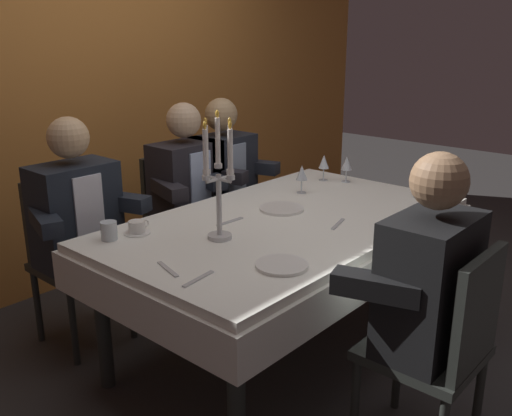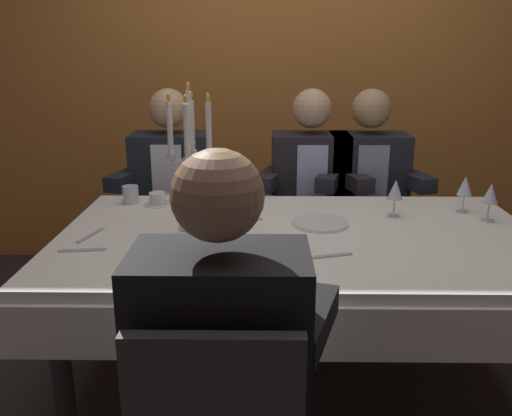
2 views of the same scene
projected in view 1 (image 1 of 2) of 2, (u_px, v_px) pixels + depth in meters
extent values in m
plane|color=#2E2B2B|center=(284.00, 347.00, 3.07)|extent=(12.00, 12.00, 0.00)
cube|color=orange|center=(90.00, 78.00, 3.71)|extent=(6.00, 0.12, 2.70)
cube|color=white|center=(286.00, 222.00, 2.85)|extent=(1.90, 1.10, 0.04)
cube|color=white|center=(285.00, 242.00, 2.89)|extent=(1.94, 1.14, 0.18)
cylinder|color=#272A27|center=(236.00, 395.00, 2.10)|extent=(0.07, 0.07, 0.70)
cylinder|color=#272A27|center=(431.00, 263.00, 3.29)|extent=(0.07, 0.07, 0.70)
cylinder|color=#272A27|center=(103.00, 320.00, 2.64)|extent=(0.07, 0.07, 0.70)
cylinder|color=#272A27|center=(311.00, 230.00, 3.83)|extent=(0.07, 0.07, 0.70)
cylinder|color=silver|center=(220.00, 236.00, 2.57)|extent=(0.11, 0.11, 0.02)
cylinder|color=silver|center=(219.00, 205.00, 2.52)|extent=(0.02, 0.02, 0.28)
cylinder|color=silver|center=(218.00, 166.00, 2.47)|extent=(0.04, 0.04, 0.02)
cylinder|color=white|center=(218.00, 141.00, 2.43)|extent=(0.02, 0.02, 0.20)
ellipsoid|color=yellow|center=(217.00, 114.00, 2.40)|extent=(0.02, 0.02, 0.03)
cylinder|color=silver|center=(224.00, 177.00, 2.51)|extent=(0.07, 0.01, 0.01)
cylinder|color=silver|center=(230.00, 172.00, 2.53)|extent=(0.04, 0.04, 0.02)
cylinder|color=white|center=(230.00, 148.00, 2.50)|extent=(0.02, 0.02, 0.20)
ellipsoid|color=yellow|center=(230.00, 121.00, 2.47)|extent=(0.02, 0.02, 0.03)
cylinder|color=silver|center=(213.00, 178.00, 2.51)|extent=(0.01, 0.08, 0.01)
cylinder|color=silver|center=(207.00, 172.00, 2.53)|extent=(0.04, 0.04, 0.02)
cylinder|color=white|center=(206.00, 148.00, 2.49)|extent=(0.02, 0.02, 0.20)
ellipsoid|color=yellow|center=(205.00, 122.00, 2.46)|extent=(0.02, 0.02, 0.03)
cylinder|color=silver|center=(212.00, 181.00, 2.46)|extent=(0.08, 0.01, 0.01)
cylinder|color=silver|center=(206.00, 178.00, 2.43)|extent=(0.04, 0.04, 0.02)
cylinder|color=white|center=(205.00, 153.00, 2.39)|extent=(0.02, 0.02, 0.20)
ellipsoid|color=yellow|center=(205.00, 125.00, 2.36)|extent=(0.02, 0.02, 0.03)
cylinder|color=silver|center=(225.00, 180.00, 2.46)|extent=(0.01, 0.07, 0.01)
cylinder|color=silver|center=(231.00, 177.00, 2.43)|extent=(0.04, 0.04, 0.02)
cylinder|color=white|center=(230.00, 152.00, 2.40)|extent=(0.02, 0.02, 0.20)
ellipsoid|color=yellow|center=(230.00, 125.00, 2.36)|extent=(0.02, 0.02, 0.03)
cylinder|color=white|center=(282.00, 265.00, 2.26)|extent=(0.22, 0.22, 0.01)
cylinder|color=white|center=(282.00, 209.00, 2.98)|extent=(0.24, 0.24, 0.01)
cylinder|color=silver|center=(301.00, 193.00, 3.29)|extent=(0.06, 0.06, 0.00)
cylinder|color=silver|center=(302.00, 186.00, 3.28)|extent=(0.01, 0.01, 0.07)
cone|color=silver|center=(302.00, 173.00, 3.26)|extent=(0.07, 0.07, 0.08)
cylinder|color=#E0D172|center=(302.00, 177.00, 3.27)|extent=(0.04, 0.04, 0.03)
cylinder|color=silver|center=(346.00, 182.00, 3.53)|extent=(0.06, 0.06, 0.00)
cylinder|color=silver|center=(346.00, 176.00, 3.52)|extent=(0.01, 0.01, 0.07)
cone|color=silver|center=(347.00, 163.00, 3.50)|extent=(0.07, 0.07, 0.08)
cylinder|color=maroon|center=(346.00, 167.00, 3.50)|extent=(0.04, 0.04, 0.03)
cylinder|color=silver|center=(323.00, 180.00, 3.57)|extent=(0.06, 0.06, 0.00)
cylinder|color=silver|center=(323.00, 174.00, 3.56)|extent=(0.01, 0.01, 0.07)
cone|color=silver|center=(324.00, 162.00, 3.54)|extent=(0.07, 0.07, 0.08)
cylinder|color=silver|center=(418.00, 197.00, 3.20)|extent=(0.06, 0.06, 0.00)
cylinder|color=silver|center=(419.00, 191.00, 3.19)|extent=(0.01, 0.01, 0.07)
cone|color=silver|center=(420.00, 177.00, 3.16)|extent=(0.07, 0.07, 0.08)
cylinder|color=#E0D172|center=(420.00, 181.00, 3.17)|extent=(0.04, 0.04, 0.03)
cylinder|color=silver|center=(438.00, 202.00, 3.11)|extent=(0.06, 0.06, 0.00)
cylinder|color=silver|center=(439.00, 195.00, 3.09)|extent=(0.01, 0.01, 0.07)
cone|color=silver|center=(440.00, 181.00, 3.07)|extent=(0.07, 0.07, 0.08)
cylinder|color=#E0D172|center=(440.00, 186.00, 3.08)|extent=(0.04, 0.04, 0.03)
cylinder|color=silver|center=(109.00, 231.00, 2.54)|extent=(0.07, 0.07, 0.08)
cylinder|color=white|center=(137.00, 233.00, 2.63)|extent=(0.12, 0.12, 0.01)
cylinder|color=white|center=(137.00, 227.00, 2.62)|extent=(0.08, 0.08, 0.05)
torus|color=white|center=(145.00, 223.00, 2.66)|extent=(0.04, 0.01, 0.04)
cube|color=#B7B7BC|center=(198.00, 279.00, 2.14)|extent=(0.17, 0.04, 0.01)
cube|color=#B7B7BC|center=(338.00, 224.00, 2.75)|extent=(0.17, 0.06, 0.01)
cube|color=#B7B7BC|center=(230.00, 222.00, 2.79)|extent=(0.17, 0.02, 0.01)
cube|color=#B7B7BC|center=(168.00, 269.00, 2.23)|extent=(0.06, 0.17, 0.01)
cylinder|color=#272A27|center=(74.00, 328.00, 2.85)|extent=(0.04, 0.04, 0.42)
cylinder|color=#272A27|center=(132.00, 303.00, 3.11)|extent=(0.04, 0.04, 0.42)
cylinder|color=#272A27|center=(38.00, 306.00, 3.08)|extent=(0.04, 0.04, 0.42)
cylinder|color=#272A27|center=(95.00, 285.00, 3.34)|extent=(0.04, 0.04, 0.42)
cube|color=#272A27|center=(81.00, 266.00, 3.02)|extent=(0.42, 0.42, 0.04)
cube|color=#272A27|center=(58.00, 216.00, 3.07)|extent=(0.38, 0.04, 0.44)
cube|color=#1D232D|center=(76.00, 215.00, 2.94)|extent=(0.42, 0.26, 0.54)
cube|color=white|center=(90.00, 214.00, 2.84)|extent=(0.16, 0.01, 0.40)
sphere|color=#D9AD7D|center=(68.00, 138.00, 2.82)|extent=(0.21, 0.21, 0.21)
cube|color=#1D232D|center=(46.00, 222.00, 2.70)|extent=(0.19, 0.34, 0.08)
cube|color=#1D232D|center=(122.00, 202.00, 3.02)|extent=(0.19, 0.34, 0.08)
cylinder|color=#272A27|center=(398.00, 367.00, 2.52)|extent=(0.04, 0.04, 0.42)
cylinder|color=#272A27|center=(355.00, 405.00, 2.26)|extent=(0.04, 0.04, 0.42)
cylinder|color=#272A27|center=(478.00, 400.00, 2.29)|extent=(0.04, 0.04, 0.42)
cube|color=#272A27|center=(422.00, 352.00, 2.21)|extent=(0.42, 0.42, 0.04)
cube|color=#272A27|center=(478.00, 313.00, 2.02)|extent=(0.38, 0.04, 0.44)
cube|color=black|center=(429.00, 285.00, 2.12)|extent=(0.42, 0.26, 0.54)
cube|color=white|center=(397.00, 268.00, 2.20)|extent=(0.16, 0.01, 0.40)
sphere|color=#967050|center=(439.00, 181.00, 2.00)|extent=(0.21, 0.21, 0.21)
cube|color=black|center=(430.00, 252.00, 2.33)|extent=(0.19, 0.34, 0.08)
cube|color=black|center=(376.00, 287.00, 2.02)|extent=(0.19, 0.34, 0.08)
cylinder|color=#272A27|center=(187.00, 280.00, 3.40)|extent=(0.04, 0.04, 0.42)
cylinder|color=#272A27|center=(228.00, 262.00, 3.66)|extent=(0.04, 0.04, 0.42)
cylinder|color=#272A27|center=(149.00, 264.00, 3.63)|extent=(0.04, 0.04, 0.42)
cylinder|color=#272A27|center=(191.00, 249.00, 3.89)|extent=(0.04, 0.04, 0.42)
cube|color=#272A27|center=(188.00, 230.00, 3.57)|extent=(0.42, 0.42, 0.04)
cube|color=#272A27|center=(167.00, 188.00, 3.62)|extent=(0.38, 0.04, 0.44)
cube|color=#232127|center=(186.00, 186.00, 3.49)|extent=(0.42, 0.26, 0.54)
cube|color=#AEC4EC|center=(201.00, 185.00, 3.39)|extent=(0.16, 0.01, 0.40)
sphere|color=#D1AC85|center=(184.00, 120.00, 3.37)|extent=(0.21, 0.21, 0.21)
cube|color=#232127|center=(169.00, 189.00, 3.26)|extent=(0.19, 0.34, 0.08)
cube|color=#232127|center=(222.00, 175.00, 3.57)|extent=(0.19, 0.34, 0.08)
cylinder|color=#272A27|center=(224.00, 264.00, 3.63)|extent=(0.04, 0.04, 0.42)
cylinder|color=#272A27|center=(261.00, 249.00, 3.89)|extent=(0.04, 0.04, 0.42)
cylinder|color=#272A27|center=(186.00, 250.00, 3.86)|extent=(0.04, 0.04, 0.42)
cylinder|color=#272A27|center=(223.00, 237.00, 4.11)|extent=(0.04, 0.04, 0.42)
cube|color=#272A27|center=(223.00, 218.00, 3.80)|extent=(0.42, 0.42, 0.04)
cube|color=#272A27|center=(203.00, 179.00, 3.85)|extent=(0.38, 0.04, 0.44)
cube|color=black|center=(222.00, 176.00, 3.72)|extent=(0.42, 0.26, 0.54)
cube|color=#8596AF|center=(237.00, 175.00, 3.62)|extent=(0.16, 0.01, 0.40)
sphere|color=tan|center=(221.00, 115.00, 3.59)|extent=(0.21, 0.21, 0.21)
cube|color=black|center=(209.00, 179.00, 3.48)|extent=(0.19, 0.34, 0.08)
cube|color=black|center=(256.00, 167.00, 3.80)|extent=(0.19, 0.34, 0.08)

